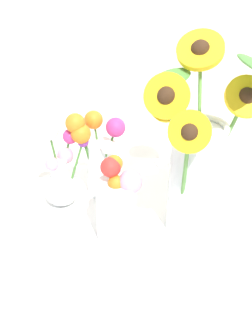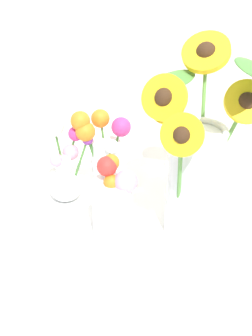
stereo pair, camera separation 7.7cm
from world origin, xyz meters
name	(u,v)px [view 1 (the left image)]	position (x,y,z in m)	size (l,w,h in m)	color
ground_plane	(110,239)	(0.00, 0.00, 0.00)	(6.00, 6.00, 0.00)	silver
serving_tray	(126,220)	(0.02, 0.06, 0.01)	(0.53, 0.53, 0.02)	white
mason_jar_sunflowers	(196,160)	(0.15, 0.06, 0.17)	(0.23, 0.24, 0.38)	silver
vase_small_center	(117,204)	(0.02, -0.01, 0.10)	(0.09, 0.08, 0.18)	white
vase_bulb_right	(61,174)	(-0.13, 0.07, 0.09)	(0.10, 0.09, 0.20)	white
vase_small_back	(99,154)	(-0.06, 0.13, 0.12)	(0.12, 0.10, 0.21)	white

